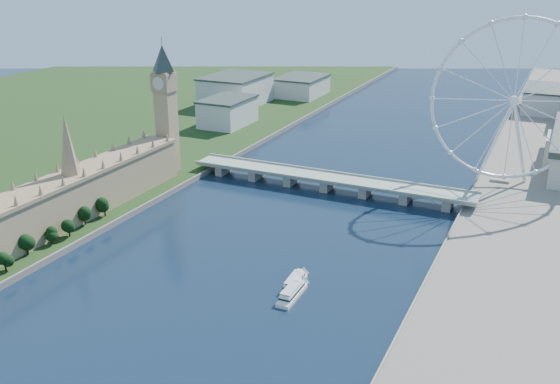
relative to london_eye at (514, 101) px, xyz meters
The scene contains 7 objects.
parliament_range 313.29m from the london_eye, 143.26° to the right, with size 24.00×200.00×70.00m.
big_ben 259.68m from the london_eye, 162.73° to the right, with size 20.02×20.02×110.00m.
westminster_bridge 145.38m from the london_eye, 155.34° to the right, with size 220.00×22.00×9.50m.
london_eye is the anchor object (origin of this frame).
city_skyline 226.06m from the london_eye, 111.50° to the left, with size 505.00×280.00×32.00m.
tour_boat_near 230.01m from the london_eye, 112.02° to the right, with size 7.05×27.69×6.10m, color beige, non-canonical shape.
tour_boat_far 238.35m from the london_eye, 110.21° to the right, with size 7.44×29.14×6.43m, color white, non-canonical shape.
Camera 1 is at (154.34, -117.09, 162.13)m, focal length 40.00 mm.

